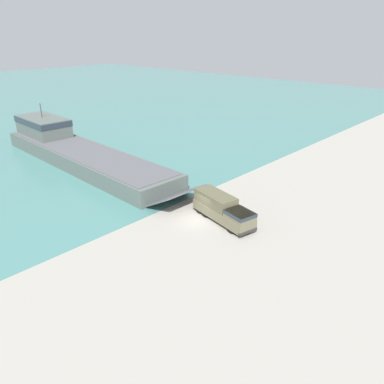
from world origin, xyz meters
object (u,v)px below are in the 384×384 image
(landing_craft, at_px, (74,149))
(cargo_crate, at_px, (239,214))
(military_truck, at_px, (223,209))
(soldier_on_ramp, at_px, (234,201))

(landing_craft, bearing_deg, cargo_crate, -85.14)
(landing_craft, distance_m, cargo_crate, 31.77)
(landing_craft, relative_size, cargo_crate, 41.88)
(landing_craft, relative_size, military_truck, 4.97)
(soldier_on_ramp, bearing_deg, cargo_crate, -130.41)
(landing_craft, relative_size, soldier_on_ramp, 24.32)
(military_truck, bearing_deg, soldier_on_ramp, 117.95)
(landing_craft, height_order, soldier_on_ramp, landing_craft)
(landing_craft, bearing_deg, soldier_on_ramp, -82.46)
(military_truck, bearing_deg, cargo_crate, 75.17)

